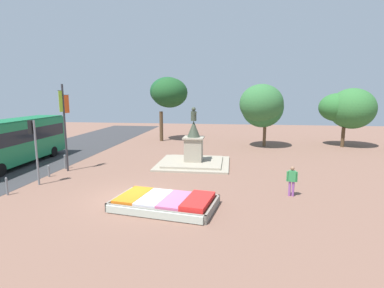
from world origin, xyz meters
name	(u,v)px	position (x,y,z in m)	size (l,w,h in m)	color
ground_plane	(133,198)	(0.00, 0.00, 0.00)	(80.01, 80.01, 0.00)	brown
flower_planter	(166,203)	(2.00, -1.06, 0.25)	(5.25, 3.64, 0.61)	#38281C
statue_monument	(194,155)	(2.19, 8.06, 0.78)	(5.48, 5.48, 4.44)	gray
traffic_light_mid_block	(34,140)	(-6.50, 1.55, 2.72)	(0.41, 0.29, 3.90)	slate
banner_pole	(65,124)	(-6.45, 4.89, 3.35)	(0.17, 1.17, 6.09)	#2D2D33
city_bus	(13,140)	(-11.26, 5.77, 2.01)	(2.78, 10.84, 3.51)	#197A47
pedestrian_with_handbag	(292,179)	(8.32, 1.46, 0.94)	(0.57, 0.27, 1.64)	#8C4C99
kerb_bollard_mid_a	(7,186)	(-6.91, -0.41, 0.52)	(0.12, 0.12, 1.00)	slate
kerb_bollard_mid_b	(49,171)	(-6.86, 3.28, 0.41)	(0.14, 0.14, 0.78)	slate
kerb_bollard_north	(65,161)	(-6.95, 5.41, 0.56)	(0.16, 0.16, 1.07)	slate
park_tree_far_left	(262,106)	(8.07, 16.76, 4.26)	(4.48, 4.73, 6.42)	brown
park_tree_behind_statue	(347,108)	(16.86, 18.30, 3.97)	(5.44, 4.64, 6.02)	#4C3823
park_tree_far_right	(169,92)	(-2.29, 20.12, 5.62)	(4.43, 4.61, 7.38)	#4C3823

